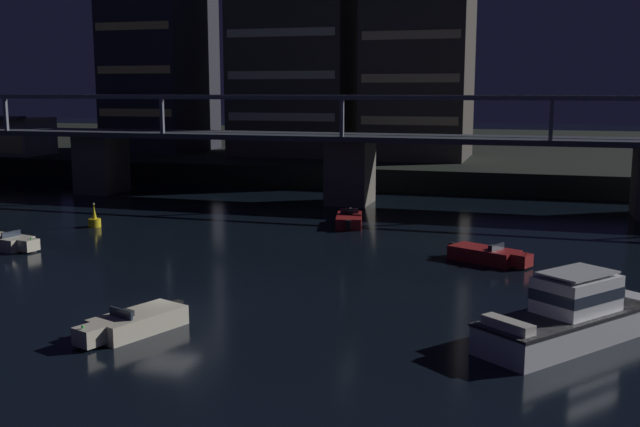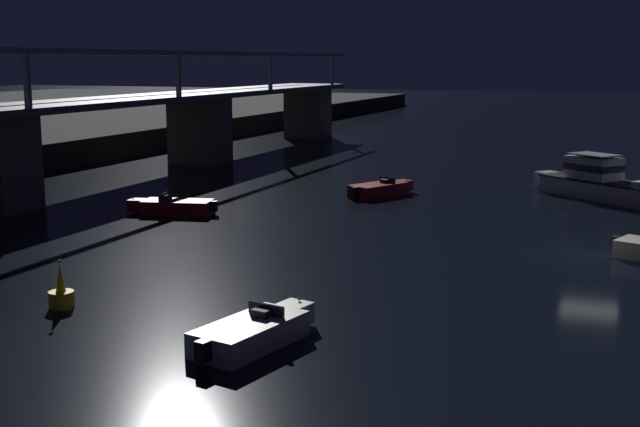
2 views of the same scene
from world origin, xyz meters
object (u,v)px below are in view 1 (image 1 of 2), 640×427
speedboat_mid_center (134,323)px  channel_buoy (94,220)px  tower_central (419,57)px  speedboat_mid_left (5,242)px  river_bridge (350,156)px  speedboat_near_center (487,255)px  cabin_cruiser_near_left (571,316)px  tower_west_tall (297,55)px  speedboat_near_right (349,220)px  tower_west_low (160,49)px

speedboat_mid_center → channel_buoy: bearing=126.8°
tower_central → speedboat_mid_left: size_ratio=4.36×
river_bridge → speedboat_near_center: 23.99m
speedboat_near_center → speedboat_mid_center: same height
tower_central → cabin_cruiser_near_left: (14.98, -54.55, -12.35)m
river_bridge → tower_west_tall: bearing=118.3°
cabin_cruiser_near_left → speedboat_mid_center: bearing=-166.9°
speedboat_near_right → river_bridge: bearing=104.0°
tower_west_low → tower_central: size_ratio=1.12×
river_bridge → speedboat_near_center: size_ratio=21.30×
speedboat_near_right → speedboat_mid_left: 23.32m
tower_west_tall → speedboat_near_center: (25.59, -42.67, -13.52)m
speedboat_mid_left → river_bridge: bearing=56.8°
speedboat_mid_left → speedboat_near_right: bearing=36.8°
cabin_cruiser_near_left → channel_buoy: 36.20m
tower_west_low → speedboat_near_right: bearing=-45.1°
tower_west_low → tower_west_tall: size_ratio=1.07×
tower_west_tall → speedboat_mid_center: size_ratio=4.66×
tower_west_tall → speedboat_mid_center: tower_west_tall is taller
river_bridge → tower_central: size_ratio=4.63×
cabin_cruiser_near_left → speedboat_mid_left: size_ratio=1.63×
tower_central → speedboat_mid_center: bearing=-92.0°
channel_buoy → river_bridge: bearing=47.6°
cabin_cruiser_near_left → speedboat_near_right: 26.68m
speedboat_mid_left → speedboat_mid_center: bearing=-36.9°
tower_west_tall → tower_central: bearing=-4.8°
channel_buoy → speedboat_mid_center: bearing=-53.2°
river_bridge → speedboat_near_center: river_bridge is taller
river_bridge → speedboat_mid_left: 29.53m
speedboat_near_center → channel_buoy: (-28.14, 3.29, 0.06)m
river_bridge → speedboat_near_right: 11.49m
tower_west_tall → speedboat_near_center: bearing=-59.1°
tower_west_low → tower_central: tower_west_low is taller
speedboat_mid_center → tower_west_tall: bearing=102.0°
tower_west_low → channel_buoy: size_ratio=14.50×
speedboat_mid_center → river_bridge: bearing=90.4°
speedboat_mid_left → channel_buoy: channel_buoy is taller
tower_west_low → channel_buoy: tower_west_low is taller
tower_central → speedboat_near_right: size_ratio=4.36×
tower_west_tall → speedboat_mid_left: bearing=-94.4°
speedboat_near_right → channel_buoy: size_ratio=2.96×
tower_west_tall → channel_buoy: size_ratio=13.51×
tower_west_low → speedboat_near_center: (43.48, -42.13, -14.39)m
tower_west_low → speedboat_mid_left: bearing=-73.1°
tower_central → speedboat_mid_center: size_ratio=4.45×
tower_central → cabin_cruiser_near_left: bearing=-74.6°
speedboat_mid_center → cabin_cruiser_near_left: bearing=13.1°
river_bridge → tower_central: tower_central is taller
river_bridge → tower_central: (2.35, 21.76, 9.21)m
river_bridge → tower_west_tall: tower_west_tall is taller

